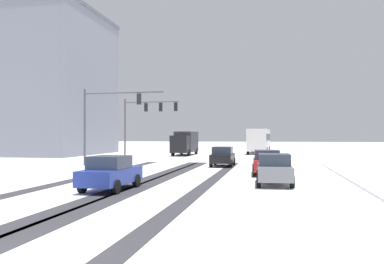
# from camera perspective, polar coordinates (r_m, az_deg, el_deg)

# --- Properties ---
(wheel_track_left_lane) EXTENTS (0.76, 32.80, 0.01)m
(wheel_track_left_lane) POSITION_cam_1_polar(r_m,az_deg,el_deg) (22.80, 2.31, -6.94)
(wheel_track_left_lane) COLOR #38383D
(wheel_track_left_lane) RESTS_ON ground
(wheel_track_right_lane) EXTENTS (1.12, 32.80, 0.01)m
(wheel_track_right_lane) POSITION_cam_1_polar(r_m,az_deg,el_deg) (23.44, -5.09, -6.76)
(wheel_track_right_lane) COLOR #38383D
(wheel_track_right_lane) RESTS_ON ground
(wheel_track_center) EXTENTS (0.99, 32.80, 0.01)m
(wheel_track_center) POSITION_cam_1_polar(r_m,az_deg,el_deg) (23.67, -7.04, -6.69)
(wheel_track_center) COLOR #38383D
(wheel_track_center) RESTS_ON ground
(wheel_track_oncoming) EXTENTS (0.97, 32.80, 0.01)m
(wheel_track_oncoming) POSITION_cam_1_polar(r_m,az_deg,el_deg) (25.16, -15.72, -6.31)
(wheel_track_oncoming) COLOR #38383D
(wheel_track_oncoming) RESTS_ON ground
(traffic_signal_near_left) EXTENTS (7.13, 0.57, 6.50)m
(traffic_signal_near_left) POSITION_cam_1_polar(r_m,az_deg,el_deg) (35.94, -11.56, 2.63)
(traffic_signal_near_left) COLOR #47474C
(traffic_signal_near_left) RESTS_ON ground
(traffic_signal_far_left) EXTENTS (6.16, 0.67, 6.50)m
(traffic_signal_far_left) POSITION_cam_1_polar(r_m,az_deg,el_deg) (45.17, -6.26, 2.40)
(traffic_signal_far_left) COLOR #47474C
(traffic_signal_far_left) RESTS_ON ground
(car_black_lead) EXTENTS (1.84, 4.10, 1.62)m
(car_black_lead) POSITION_cam_1_polar(r_m,az_deg,el_deg) (34.82, 4.20, -3.33)
(car_black_lead) COLOR black
(car_black_lead) RESTS_ON ground
(car_red_second) EXTENTS (1.99, 4.18, 1.62)m
(car_red_second) POSITION_cam_1_polar(r_m,az_deg,el_deg) (27.63, 10.13, -4.09)
(car_red_second) COLOR red
(car_red_second) RESTS_ON ground
(car_grey_third) EXTENTS (1.94, 4.15, 1.62)m
(car_grey_third) POSITION_cam_1_polar(r_m,az_deg,el_deg) (22.27, 11.13, -4.99)
(car_grey_third) COLOR slate
(car_grey_third) RESTS_ON ground
(car_blue_fourth) EXTENTS (1.95, 4.16, 1.62)m
(car_blue_fourth) POSITION_cam_1_polar(r_m,az_deg,el_deg) (20.19, -11.03, -5.46)
(car_blue_fourth) COLOR #233899
(car_blue_fourth) RESTS_ON ground
(bus_oncoming) EXTENTS (3.02, 11.10, 3.38)m
(bus_oncoming) POSITION_cam_1_polar(r_m,az_deg,el_deg) (59.14, 9.13, -0.97)
(bus_oncoming) COLOR silver
(bus_oncoming) RESTS_ON ground
(box_truck_delivery) EXTENTS (2.37, 7.43, 3.02)m
(box_truck_delivery) POSITION_cam_1_polar(r_m,az_deg,el_deg) (53.68, -0.96, -1.42)
(box_truck_delivery) COLOR black
(box_truck_delivery) RESTS_ON ground
(office_building_far_left_block) EXTENTS (22.80, 17.52, 19.02)m
(office_building_far_left_block) POSITION_cam_1_polar(r_m,az_deg,el_deg) (62.21, -22.62, 6.02)
(office_building_far_left_block) COLOR gray
(office_building_far_left_block) RESTS_ON ground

